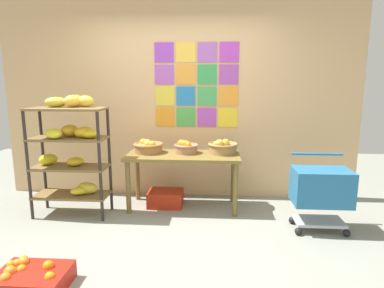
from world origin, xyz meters
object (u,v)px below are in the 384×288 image
object	(u,v)px
fruit_basket_back_left	(223,147)
orange_crate_foreground	(32,278)
produce_crate_under_table	(166,198)
display_table	(183,162)
fruit_basket_back_right	(186,147)
banana_shelf_unit	(72,146)
fruit_basket_right	(148,147)
shopping_cart	(321,189)

from	to	relation	value
fruit_basket_back_left	orange_crate_foreground	distance (m)	2.53
produce_crate_under_table	orange_crate_foreground	world-z (taller)	produce_crate_under_table
display_table	fruit_basket_back_right	bearing A→B (deg)	71.46
fruit_basket_back_right	orange_crate_foreground	distance (m)	2.26
banana_shelf_unit	fruit_basket_back_left	bearing A→B (deg)	12.18
fruit_basket_back_right	fruit_basket_right	distance (m)	0.49
display_table	shopping_cart	size ratio (longest dim) A/B	1.73
fruit_basket_back_left	shopping_cart	size ratio (longest dim) A/B	0.46
display_table	fruit_basket_back_right	world-z (taller)	fruit_basket_back_right
display_table	fruit_basket_right	world-z (taller)	fruit_basket_right
fruit_basket_back_right	orange_crate_foreground	xyz separation A→B (m)	(-1.06, -1.87, -0.70)
produce_crate_under_table	fruit_basket_back_right	bearing A→B (deg)	10.13
orange_crate_foreground	produce_crate_under_table	bearing A→B (deg)	66.41
produce_crate_under_table	shopping_cart	bearing A→B (deg)	-18.50
fruit_basket_back_left	produce_crate_under_table	world-z (taller)	fruit_basket_back_left
shopping_cart	fruit_basket_right	bearing A→B (deg)	161.28
fruit_basket_back_right	shopping_cart	size ratio (longest dim) A/B	0.38
fruit_basket_back_right	fruit_basket_right	bearing A→B (deg)	-179.74
fruit_basket_back_left	banana_shelf_unit	bearing A→B (deg)	-167.82
fruit_basket_back_left	produce_crate_under_table	bearing A→B (deg)	-176.02
display_table	shopping_cart	world-z (taller)	shopping_cart
fruit_basket_back_right	display_table	bearing A→B (deg)	-108.54
fruit_basket_right	shopping_cart	xyz separation A→B (m)	(2.02, -0.65, -0.31)
banana_shelf_unit	fruit_basket_back_right	distance (m)	1.40
fruit_basket_back_left	shopping_cart	world-z (taller)	fruit_basket_back_left
display_table	fruit_basket_back_right	xyz separation A→B (m)	(0.03, 0.09, 0.17)
produce_crate_under_table	orange_crate_foreground	size ratio (longest dim) A/B	0.82
fruit_basket_right	fruit_basket_back_left	xyz separation A→B (m)	(0.96, 0.01, 0.01)
fruit_basket_back_right	shopping_cart	world-z (taller)	fruit_basket_back_right
display_table	fruit_basket_back_right	distance (m)	0.20
banana_shelf_unit	shopping_cart	bearing A→B (deg)	-5.19
banana_shelf_unit	shopping_cart	world-z (taller)	banana_shelf_unit
display_table	fruit_basket_back_left	world-z (taller)	fruit_basket_back_left
banana_shelf_unit	orange_crate_foreground	distance (m)	1.70
fruit_basket_back_right	produce_crate_under_table	bearing A→B (deg)	-169.87
fruit_basket_back_right	fruit_basket_right	xyz separation A→B (m)	(-0.49, -0.00, -0.00)
orange_crate_foreground	shopping_cart	world-z (taller)	shopping_cart
fruit_basket_right	display_table	bearing A→B (deg)	-10.32
fruit_basket_right	orange_crate_foreground	distance (m)	2.08
fruit_basket_right	produce_crate_under_table	distance (m)	0.72
banana_shelf_unit	fruit_basket_right	size ratio (longest dim) A/B	3.81
fruit_basket_back_left	orange_crate_foreground	bearing A→B (deg)	-129.34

